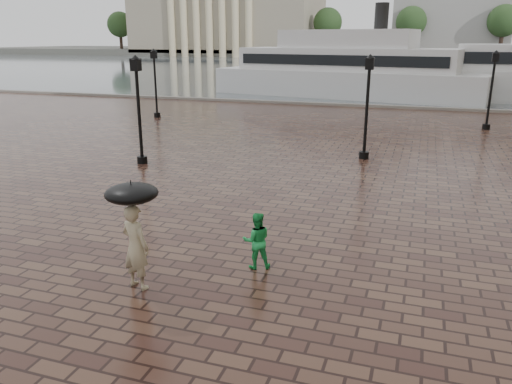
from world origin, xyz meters
TOP-DOWN VIEW (x-y plane):
  - ground at (0.00, 0.00)m, footprint 300.00×300.00m
  - harbour_water at (0.00, 92.00)m, footprint 240.00×240.00m
  - quay_edge at (0.00, 32.00)m, footprint 80.00×0.60m
  - far_shore at (0.00, 160.00)m, footprint 300.00×60.00m
  - museum at (-55.00, 144.61)m, footprint 57.00×32.50m
  - far_trees at (0.00, 138.00)m, footprint 188.00×8.00m
  - street_lamps at (-1.50, 17.50)m, footprint 21.44×14.44m
  - adult_pedestrian at (-0.16, 0.06)m, footprint 0.78×0.61m
  - child_pedestrian at (1.97, 1.81)m, footprint 0.82×0.74m
  - ferry_near at (-1.73, 38.78)m, footprint 25.41×10.52m
  - umbrella at (-0.16, 0.06)m, footprint 1.10×1.10m

SIDE VIEW (x-z plane):
  - ground at x=0.00m, z-range 0.00..0.00m
  - harbour_water at x=0.00m, z-range 0.00..0.00m
  - quay_edge at x=0.00m, z-range -0.15..0.15m
  - child_pedestrian at x=1.97m, z-range 0.00..1.36m
  - adult_pedestrian at x=-0.16m, z-range 0.00..1.89m
  - far_shore at x=0.00m, z-range 0.00..2.00m
  - umbrella at x=-0.16m, z-range 1.54..2.73m
  - street_lamps at x=-1.50m, z-range 0.13..4.53m
  - ferry_near at x=-1.73m, z-range -1.62..6.49m
  - far_trees at x=0.00m, z-range 2.67..16.17m
  - museum at x=-55.00m, z-range 0.91..26.91m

